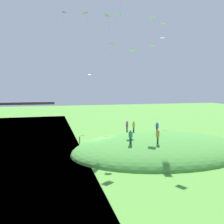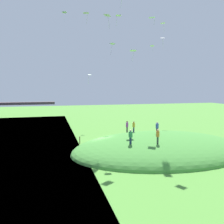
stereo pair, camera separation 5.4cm
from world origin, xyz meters
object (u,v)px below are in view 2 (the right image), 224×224
Objects in this scene: kite_9 at (64,13)px; kite_15 at (152,18)px; person_walking_path at (157,126)px; kite_6 at (89,76)px; mooring_post at (80,140)px; person_watching_kites at (158,134)px; kite_5 at (112,44)px; person_near_shore at (127,125)px; kite_0 at (163,24)px; kite_12 at (152,46)px; kite_11 at (118,16)px; person_with_child at (134,125)px; kite_13 at (163,39)px; kite_10 at (86,14)px; kite_4 at (133,51)px; person_on_hilltop at (131,135)px; kite_1 at (107,16)px.

kite_15 is at bearing -51.09° from kite_9.
person_walking_path is at bearing -97.68° from kite_15.
mooring_post is (-3.46, -11.40, -10.43)m from kite_6.
person_watching_kites is 18.89m from kite_5.
person_near_shore is 24.21m from kite_0.
person_walking_path is 1.38× the size of kite_12.
kite_9 is 17.30m from kite_11.
kite_12 is (11.38, 14.26, -1.09)m from kite_11.
person_with_child reaches higher than mooring_post.
kite_5 is 1.03× the size of kite_6.
kite_15 is at bearing -126.44° from kite_13.
kite_15 is 21.12m from mooring_post.
kite_11 reaches higher than person_walking_path.
kite_9 reaches higher than kite_10.
kite_9 is at bearing 104.12° from kite_10.
kite_4 is 1.45× the size of kite_15.
mooring_post is (-7.60, 3.54, -2.53)m from person_with_child.
kite_0 is at bearing -102.64° from person_on_hilltop.
kite_13 reaches higher than kite_5.
kite_1 reaches higher than kite_12.
kite_11 reaches higher than person_watching_kites.
kite_4 reaches higher than person_walking_path.
kite_4 reaches higher than kite_6.
person_watching_kites is at bearing -117.65° from kite_13.
kite_13 is at bearing -58.83° from person_walking_path.
person_walking_path is at bearing -118.76° from kite_13.
kite_15 is (-8.04, -12.57, -2.83)m from kite_0.
kite_0 is 1.04× the size of kite_6.
person_on_hilltop reaches higher than person_with_child.
kite_12 is at bearing -4.33° from kite_9.
person_near_shore is 0.89× the size of kite_0.
kite_12 is (8.56, 12.96, 13.95)m from person_with_child.
person_near_shore is 24.82m from kite_9.
person_watching_kites is 0.95× the size of kite_1.
kite_15 is at bearing -24.40° from kite_10.
kite_11 is 1.31× the size of mooring_post.
kite_13 is (7.94, 6.41, 3.39)m from kite_4.
kite_10 is at bearing -153.37° from kite_0.
person_on_hilltop is at bearing -95.15° from kite_5.
kite_1 is at bearing -60.07° from kite_10.
person_walking_path is at bearing -35.09° from mooring_post.
person_walking_path is 0.87× the size of kite_13.
kite_15 is at bearing -114.61° from kite_12.
person_with_child is at bearing -24.96° from mooring_post.
mooring_post is (-15.68, -3.87, -16.86)m from kite_13.
kite_4 is (0.14, 1.00, 10.93)m from person_with_child.
kite_11 is at bearing -142.24° from kite_4.
kite_15 reaches higher than kite_12.
person_watching_kites is 13.71m from mooring_post.
person_watching_kites is 0.88× the size of kite_0.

